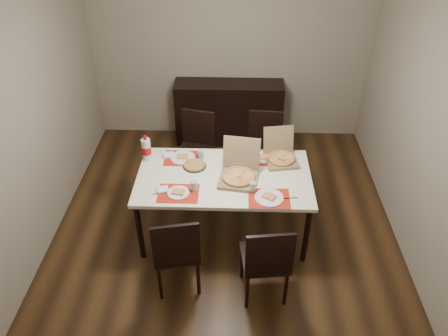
{
  "coord_description": "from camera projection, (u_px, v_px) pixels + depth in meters",
  "views": [
    {
      "loc": [
        0.1,
        -3.7,
        3.48
      ],
      "look_at": [
        -0.01,
        -0.11,
        0.85
      ],
      "focal_mm": 35.0,
      "sensor_mm": 36.0,
      "label": 1
    }
  ],
  "objects": [
    {
      "name": "setting_far_right",
      "position": [
        261.0,
        157.0,
        4.75
      ],
      "size": [
        0.5,
        0.3,
        0.11
      ],
      "color": "red",
      "rests_on": "dining_table"
    },
    {
      "name": "dip_bowl",
      "position": [
        239.0,
        166.0,
        4.62
      ],
      "size": [
        0.17,
        0.17,
        0.03
      ],
      "primitive_type": "imported",
      "rotation": [
        0.0,
        0.0,
        -0.41
      ],
      "color": "white",
      "rests_on": "dining_table"
    },
    {
      "name": "faina_plate",
      "position": [
        195.0,
        165.0,
        4.64
      ],
      "size": [
        0.25,
        0.25,
        0.03
      ],
      "color": "black",
      "rests_on": "dining_table"
    },
    {
      "name": "soda_bottle",
      "position": [
        146.0,
        149.0,
        4.68
      ],
      "size": [
        0.1,
        0.1,
        0.3
      ],
      "color": "silver",
      "rests_on": "dining_table"
    },
    {
      "name": "setting_far_left",
      "position": [
        186.0,
        157.0,
        4.76
      ],
      "size": [
        0.47,
        0.3,
        0.11
      ],
      "color": "red",
      "rests_on": "dining_table"
    },
    {
      "name": "setting_near_left",
      "position": [
        181.0,
        191.0,
        4.28
      ],
      "size": [
        0.46,
        0.3,
        0.11
      ],
      "color": "red",
      "rests_on": "dining_table"
    },
    {
      "name": "setting_near_right",
      "position": [
        265.0,
        195.0,
        4.23
      ],
      "size": [
        0.48,
        0.3,
        0.11
      ],
      "color": "red",
      "rests_on": "dining_table"
    },
    {
      "name": "ground",
      "position": [
        225.0,
        223.0,
        5.05
      ],
      "size": [
        3.8,
        4.0,
        0.02
      ],
      "primitive_type": "cube",
      "color": "#3F2813",
      "rests_on": "ground"
    },
    {
      "name": "chair_near_right",
      "position": [
        266.0,
        259.0,
        3.9
      ],
      "size": [
        0.47,
        0.47,
        0.93
      ],
      "color": "black",
      "rests_on": "ground"
    },
    {
      "name": "dining_table",
      "position": [
        224.0,
        181.0,
        4.55
      ],
      "size": [
        1.8,
        1.0,
        0.75
      ],
      "color": "#F3EFCC",
      "rests_on": "ground"
    },
    {
      "name": "chair_near_left",
      "position": [
        176.0,
        250.0,
        3.99
      ],
      "size": [
        0.49,
        0.49,
        0.93
      ],
      "color": "black",
      "rests_on": "ground"
    },
    {
      "name": "pizza_box_center",
      "position": [
        239.0,
        174.0,
        4.44
      ],
      "size": [
        0.44,
        0.47,
        0.38
      ],
      "color": "olive",
      "rests_on": "dining_table"
    },
    {
      "name": "napkin_loose",
      "position": [
        224.0,
        181.0,
        4.42
      ],
      "size": [
        0.15,
        0.16,
        0.02
      ],
      "primitive_type": "cube",
      "rotation": [
        0.0,
        0.0,
        1.13
      ],
      "color": "white",
      "rests_on": "dining_table"
    },
    {
      "name": "chair_far_left",
      "position": [
        196.0,
        145.0,
        5.42
      ],
      "size": [
        0.5,
        0.5,
        0.93
      ],
      "color": "black",
      "rests_on": "ground"
    },
    {
      "name": "room_walls",
      "position": [
        227.0,
        65.0,
        4.37
      ],
      "size": [
        3.84,
        4.02,
        2.62
      ],
      "color": "gray",
      "rests_on": "ground"
    },
    {
      "name": "sideboard",
      "position": [
        229.0,
        113.0,
        6.21
      ],
      "size": [
        1.5,
        0.4,
        0.9
      ],
      "primitive_type": "cube",
      "color": "black",
      "rests_on": "ground"
    },
    {
      "name": "pizza_box_right",
      "position": [
        281.0,
        156.0,
        4.71
      ],
      "size": [
        0.39,
        0.42,
        0.33
      ],
      "color": "olive",
      "rests_on": "dining_table"
    },
    {
      "name": "chair_far_right",
      "position": [
        264.0,
        146.0,
        5.41
      ],
      "size": [
        0.45,
        0.45,
        0.93
      ],
      "color": "black",
      "rests_on": "ground"
    }
  ]
}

